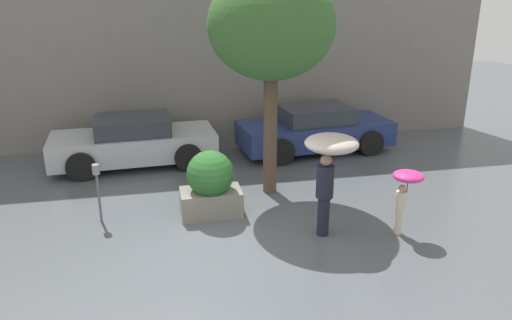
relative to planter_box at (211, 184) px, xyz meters
The scene contains 9 objects.
ground_plane 1.57m from the planter_box, 90.01° to the right, with size 40.00×40.00×0.00m, color #51565B.
building_facade 5.58m from the planter_box, 90.00° to the left, with size 18.00×0.30×6.00m.
planter_box is the anchor object (origin of this frame).
person_adult 2.53m from the planter_box, 31.65° to the right, with size 0.97×0.97×1.92m.
person_child 3.76m from the planter_box, 24.86° to the right, with size 0.57×0.57×1.26m.
parked_car_near 3.78m from the planter_box, 114.67° to the left, with size 4.24×2.08×1.28m.
parked_car_far 4.92m from the planter_box, 46.65° to the left, with size 4.37×2.20×1.28m.
street_tree 3.43m from the planter_box, 32.80° to the left, with size 2.63×2.63×4.79m.
parking_meter 2.20m from the planter_box, behind, with size 0.14×0.14×1.20m.
Camera 1 is at (-1.01, -7.85, 4.43)m, focal length 35.00 mm.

